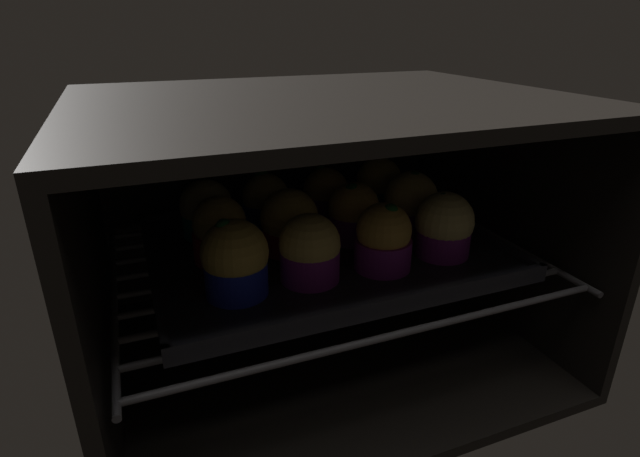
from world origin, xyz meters
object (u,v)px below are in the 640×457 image
object	(u,v)px
muffin_row1_col0	(220,231)
muffin_row1_col3	(410,203)
muffin_row0_col2	(383,239)
muffin_row2_col1	(266,203)
muffin_row0_col1	(310,251)
muffin_row0_col3	(444,226)
muffin_row2_col0	(207,211)
muffin_row2_col3	(379,186)
baking_tray	(320,247)
muffin_row2_col2	(326,196)
muffin_row1_col2	(354,214)
muffin_row0_col0	(235,260)
muffin_row1_col1	(290,223)

from	to	relation	value
muffin_row1_col0	muffin_row1_col3	bearing A→B (deg)	-0.42
muffin_row0_col2	muffin_row2_col1	xyz separation A→B (cm)	(-9.65, 18.58, -0.22)
muffin_row0_col1	muffin_row0_col3	xyz separation A→B (cm)	(18.63, 0.01, 0.21)
muffin_row1_col3	muffin_row2_col0	xyz separation A→B (cm)	(-27.95, 9.07, -0.43)
muffin_row2_col1	muffin_row2_col3	distance (cm)	18.71
baking_tray	muffin_row2_col2	xyz separation A→B (cm)	(4.56, 9.10, 4.10)
muffin_row0_col2	muffin_row2_col0	xyz separation A→B (cm)	(-18.39, 18.59, -0.28)
muffin_row2_col1	muffin_row1_col2	bearing A→B (deg)	-42.63
muffin_row2_col3	muffin_row0_col3	bearing A→B (deg)	-89.67
muffin_row0_col1	muffin_row1_col0	distance (cm)	12.66
muffin_row2_col2	muffin_row2_col1	bearing A→B (deg)	179.85
muffin_row1_col2	muffin_row1_col3	bearing A→B (deg)	1.04
muffin_row2_col0	muffin_row1_col0	bearing A→B (deg)	-88.71
muffin_row0_col3	muffin_row2_col1	world-z (taller)	same
baking_tray	muffin_row0_col1	distance (cm)	11.01
muffin_row0_col0	muffin_row0_col2	world-z (taller)	muffin_row0_col0
muffin_row0_col2	muffin_row1_col2	size ratio (longest dim) A/B	1.04
muffin_row1_col1	muffin_row1_col2	size ratio (longest dim) A/B	1.02
muffin_row0_col3	muffin_row1_col3	size ratio (longest dim) A/B	0.95
muffin_row0_col3	muffin_row2_col1	bearing A→B (deg)	136.20
muffin_row0_col1	muffin_row0_col3	bearing A→B (deg)	0.05
muffin_row0_col0	muffin_row2_col1	world-z (taller)	muffin_row0_col0
muffin_row1_col3	muffin_row2_col3	world-z (taller)	muffin_row1_col3
muffin_row0_col0	muffin_row0_col1	bearing A→B (deg)	1.02
baking_tray	muffin_row0_col2	world-z (taller)	muffin_row0_col2
muffin_row1_col0	muffin_row1_col2	distance (cm)	18.57
muffin_row0_col1	muffin_row1_col2	xyz separation A→B (cm)	(9.85, 8.82, 0.08)
baking_tray	muffin_row2_col0	xyz separation A→B (cm)	(-13.76, 9.13, 4.18)
muffin_row2_col0	muffin_row0_col0	bearing A→B (deg)	-89.81
baking_tray	muffin_row2_col0	distance (cm)	17.04
muffin_row0_col2	muffin_row1_col1	distance (cm)	12.86
muffin_row0_col2	muffin_row2_col1	world-z (taller)	muffin_row0_col2
muffin_row1_col1	muffin_row1_col3	xyz separation A→B (cm)	(18.68, 0.45, 0.16)
muffin_row0_col1	muffin_row1_col2	bearing A→B (deg)	41.84
muffin_row1_col1	muffin_row2_col2	bearing A→B (deg)	46.36
muffin_row2_col1	muffin_row2_col3	xyz separation A→B (cm)	(18.70, -0.22, 0.37)
muffin_row1_col0	muffin_row2_col3	size ratio (longest dim) A/B	0.98
muffin_row1_col0	muffin_row2_col1	world-z (taller)	same
muffin_row0_col0	muffin_row0_col3	xyz separation A→B (cm)	(27.48, 0.17, -0.21)
muffin_row1_col3	baking_tray	bearing A→B (deg)	-179.73
muffin_row0_col2	muffin_row0_col3	distance (cm)	9.17
muffin_row1_col1	muffin_row2_col2	world-z (taller)	muffin_row1_col1
muffin_row2_col2	muffin_row1_col2	bearing A→B (deg)	-87.24
muffin_row1_col3	muffin_row2_col2	size ratio (longest dim) A/B	1.12
muffin_row0_col2	muffin_row1_col0	xyz separation A→B (cm)	(-18.19, 9.73, 0.04)
muffin_row0_col1	muffin_row1_col2	distance (cm)	13.22
baking_tray	muffin_row1_col3	distance (cm)	14.92
muffin_row0_col3	muffin_row2_col0	distance (cm)	32.92
muffin_row2_col1	muffin_row2_col2	size ratio (longest dim) A/B	1.07
muffin_row0_col2	muffin_row1_col3	bearing A→B (deg)	44.89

